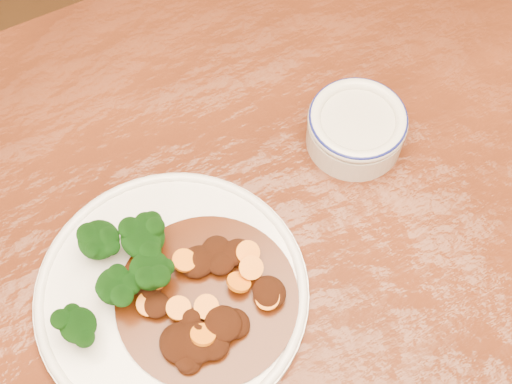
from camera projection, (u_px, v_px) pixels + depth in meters
dining_table at (291, 321)px, 0.76m from camera, size 1.60×1.08×0.75m
dinner_plate at (172, 293)px, 0.68m from camera, size 0.26×0.26×0.02m
broccoli_florets at (121, 265)px, 0.66m from camera, size 0.13×0.10×0.05m
mince_stew at (205, 303)px, 0.66m from camera, size 0.17×0.17×0.03m
dip_bowl at (356, 127)px, 0.75m from camera, size 0.10×0.10×0.05m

